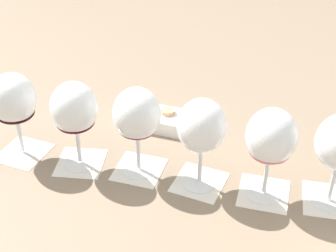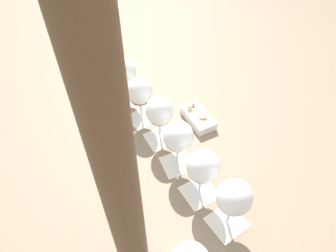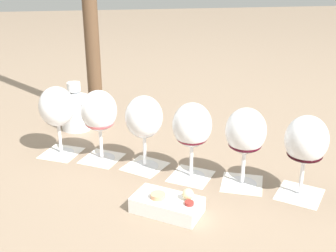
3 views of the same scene
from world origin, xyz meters
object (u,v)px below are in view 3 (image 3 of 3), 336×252
object	(u,v)px
ceramic_vase	(76,109)
snack_dish	(168,204)
wine_glass_0	(57,109)
wine_glass_2	(144,120)
wine_glass_3	(192,128)
wine_glass_4	(246,134)
wine_glass_1	(99,114)
wine_glass_5	(306,143)

from	to	relation	value
ceramic_vase	snack_dish	size ratio (longest dim) A/B	0.93
wine_glass_0	ceramic_vase	world-z (taller)	wine_glass_0
wine_glass_2	wine_glass_3	distance (m)	0.14
wine_glass_2	snack_dish	bearing A→B (deg)	-83.91
wine_glass_4	wine_glass_3	bearing A→B (deg)	153.61
wine_glass_1	wine_glass_4	world-z (taller)	same
snack_dish	wine_glass_5	bearing A→B (deg)	3.66
wine_glass_2	snack_dish	xyz separation A→B (m)	(0.02, -0.23, -0.12)
ceramic_vase	snack_dish	bearing A→B (deg)	-68.35
wine_glass_1	wine_glass_4	xyz separation A→B (m)	(0.34, -0.20, 0.00)
wine_glass_0	ceramic_vase	size ratio (longest dim) A/B	1.25
snack_dish	wine_glass_3	bearing A→B (deg)	60.37
wine_glass_1	wine_glass_5	world-z (taller)	same
wine_glass_4	snack_dish	xyz separation A→B (m)	(-0.21, -0.09, -0.12)
wine_glass_2	wine_glass_3	bearing A→B (deg)	-34.67
wine_glass_1	ceramic_vase	xyz separation A→B (m)	(-0.08, 0.25, -0.07)
wine_glass_2	wine_glass_3	world-z (taller)	same
wine_glass_2	ceramic_vase	world-z (taller)	wine_glass_2
wine_glass_3	snack_dish	xyz separation A→B (m)	(-0.09, -0.15, -0.12)
wine_glass_3	ceramic_vase	world-z (taller)	wine_glass_3
wine_glass_4	ceramic_vase	world-z (taller)	wine_glass_4
wine_glass_0	snack_dish	distance (m)	0.45
wine_glass_0	wine_glass_5	world-z (taller)	same
wine_glass_1	ceramic_vase	bearing A→B (deg)	107.30
snack_dish	wine_glass_4	bearing A→B (deg)	24.59
wine_glass_0	wine_glass_1	world-z (taller)	same
wine_glass_0	wine_glass_3	distance (m)	0.40
wine_glass_1	wine_glass_5	bearing A→B (deg)	-30.93
wine_glass_1	ceramic_vase	world-z (taller)	wine_glass_1
wine_glass_1	snack_dish	xyz separation A→B (m)	(0.14, -0.30, -0.12)
ceramic_vase	snack_dish	xyz separation A→B (m)	(0.22, -0.55, -0.05)
wine_glass_3	ceramic_vase	distance (m)	0.50
wine_glass_0	wine_glass_1	bearing A→B (deg)	-25.56
wine_glass_0	wine_glass_2	distance (m)	0.26
wine_glass_1	wine_glass_0	bearing A→B (deg)	154.44
wine_glass_4	wine_glass_5	size ratio (longest dim) A/B	1.00
wine_glass_4	ceramic_vase	size ratio (longest dim) A/B	1.25
wine_glass_0	wine_glass_2	xyz separation A→B (m)	(0.23, -0.12, -0.00)
wine_glass_1	ceramic_vase	size ratio (longest dim) A/B	1.25
wine_glass_1	snack_dish	bearing A→B (deg)	-64.94
wine_glass_2	wine_glass_1	bearing A→B (deg)	149.07
snack_dish	wine_glass_1	bearing A→B (deg)	115.06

